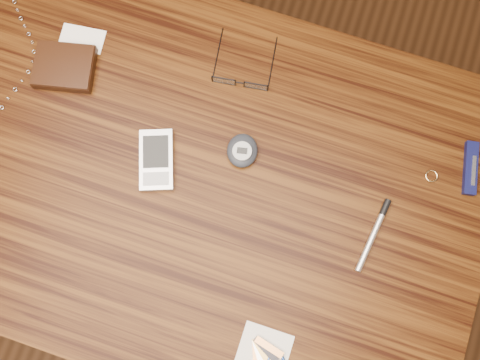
{
  "coord_description": "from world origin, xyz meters",
  "views": [
    {
      "loc": [
        0.12,
        -0.15,
        1.66
      ],
      "look_at": [
        0.06,
        0.02,
        0.76
      ],
      "focal_mm": 40.0,
      "sensor_mm": 36.0,
      "label": 1
    }
  ],
  "objects": [
    {
      "name": "desk",
      "position": [
        0.0,
        0.0,
        0.65
      ],
      "size": [
        1.0,
        0.7,
        0.75
      ],
      "color": "#3B1F09",
      "rests_on": "ground"
    },
    {
      "name": "pda_phone",
      "position": [
        -0.09,
        0.01,
        0.76
      ],
      "size": [
        0.09,
        0.12,
        0.02
      ],
      "color": "#AEAFB3",
      "rests_on": "desk"
    },
    {
      "name": "silver_pen",
      "position": [
        0.3,
        0.02,
        0.76
      ],
      "size": [
        0.03,
        0.13,
        0.01
      ],
      "color": "silver",
      "rests_on": "desk"
    },
    {
      "name": "ground",
      "position": [
        0.0,
        0.0,
        0.0
      ],
      "size": [
        3.8,
        3.8,
        0.0
      ],
      "primitive_type": "plane",
      "color": "#472814",
      "rests_on": "ground"
    },
    {
      "name": "wallet_and_card",
      "position": [
        -0.31,
        0.12,
        0.76
      ],
      "size": [
        0.12,
        0.15,
        0.02
      ],
      "color": "black",
      "rests_on": "desk"
    },
    {
      "name": "pocket_knife",
      "position": [
        0.43,
        0.17,
        0.76
      ],
      "size": [
        0.04,
        0.1,
        0.01
      ],
      "color": "#0B0C35",
      "rests_on": "desk"
    },
    {
      "name": "gold_ring",
      "position": [
        0.37,
        0.14,
        0.75
      ],
      "size": [
        0.03,
        0.03,
        0.0
      ],
      "primitive_type": "torus",
      "rotation": [
        0.0,
        0.0,
        0.33
      ],
      "color": "tan",
      "rests_on": "desk"
    },
    {
      "name": "pedometer",
      "position": [
        0.04,
        0.07,
        0.76
      ],
      "size": [
        0.07,
        0.07,
        0.03
      ],
      "color": "#21252B",
      "rests_on": "desk"
    },
    {
      "name": "eyeglasses",
      "position": [
        0.0,
        0.2,
        0.76
      ],
      "size": [
        0.12,
        0.12,
        0.02
      ],
      "color": "black",
      "rests_on": "desk"
    }
  ]
}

